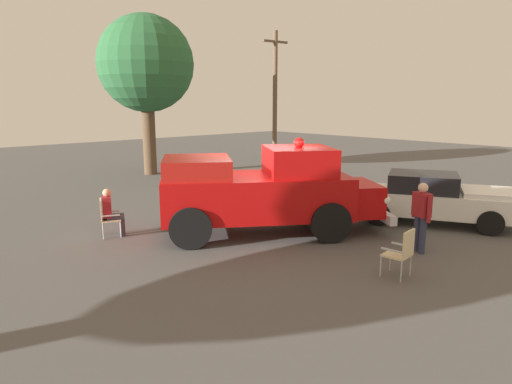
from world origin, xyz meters
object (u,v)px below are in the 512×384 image
(spectator_seated, at_px, (111,211))
(traffic_cone, at_px, (365,204))
(lawn_chair_by_car, at_px, (402,250))
(oak_tree_left, at_px, (146,65))
(vintage_fire_truck, at_px, (265,190))
(classic_hot_rod, at_px, (434,198))
(utility_pole, at_px, (275,95))
(spectator_standing, at_px, (421,213))
(lawn_chair_near_truck, at_px, (106,215))

(spectator_seated, xyz_separation_m, traffic_cone, (-3.13, -7.02, -0.39))
(lawn_chair_by_car, relative_size, oak_tree_left, 0.14)
(traffic_cone, bearing_deg, lawn_chair_by_car, 131.79)
(vintage_fire_truck, height_order, classic_hot_rod, vintage_fire_truck)
(oak_tree_left, distance_m, utility_pole, 7.93)
(spectator_seated, height_order, utility_pole, utility_pole)
(vintage_fire_truck, xyz_separation_m, spectator_standing, (-3.61, -1.63, -0.23))
(lawn_chair_by_car, xyz_separation_m, oak_tree_left, (15.32, -3.05, 4.62))
(vintage_fire_truck, bearing_deg, oak_tree_left, -14.63)
(spectator_seated, relative_size, utility_pole, 0.17)
(oak_tree_left, bearing_deg, traffic_cone, -175.33)
(spectator_seated, xyz_separation_m, spectator_standing, (-6.17, -4.78, 0.27))
(spectator_standing, height_order, utility_pole, utility_pole)
(lawn_chair_near_truck, relative_size, oak_tree_left, 0.14)
(lawn_chair_by_car, relative_size, spectator_standing, 0.61)
(vintage_fire_truck, bearing_deg, utility_pole, -45.99)
(spectator_standing, bearing_deg, lawn_chair_by_car, 107.14)
(vintage_fire_truck, bearing_deg, classic_hot_rod, -120.22)
(utility_pole, xyz_separation_m, traffic_cone, (-10.89, 6.81, -3.55))
(lawn_chair_near_truck, distance_m, spectator_standing, 7.93)
(lawn_chair_near_truck, height_order, lawn_chair_by_car, same)
(lawn_chair_near_truck, xyz_separation_m, traffic_cone, (-3.18, -7.14, -0.28))
(spectator_seated, height_order, oak_tree_left, oak_tree_left)
(spectator_seated, relative_size, traffic_cone, 2.03)
(oak_tree_left, xyz_separation_m, utility_pole, (-0.85, -7.77, -1.35))
(lawn_chair_by_car, distance_m, oak_tree_left, 16.29)
(classic_hot_rod, relative_size, lawn_chair_near_truck, 4.63)
(spectator_seated, bearing_deg, vintage_fire_truck, -129.11)
(utility_pole, bearing_deg, oak_tree_left, 83.76)
(vintage_fire_truck, relative_size, lawn_chair_by_car, 6.01)
(lawn_chair_by_car, distance_m, traffic_cone, 5.39)
(spectator_seated, bearing_deg, classic_hot_rod, -124.15)
(lawn_chair_near_truck, bearing_deg, oak_tree_left, -35.86)
(vintage_fire_truck, xyz_separation_m, utility_pole, (10.32, -10.69, 2.66))
(lawn_chair_near_truck, distance_m, oak_tree_left, 11.52)
(lawn_chair_near_truck, bearing_deg, classic_hot_rod, -124.03)
(lawn_chair_by_car, relative_size, traffic_cone, 1.61)
(classic_hot_rod, distance_m, spectator_seated, 9.14)
(classic_hot_rod, bearing_deg, lawn_chair_by_car, 109.16)
(lawn_chair_near_truck, xyz_separation_m, utility_pole, (7.71, -13.95, 3.27))
(spectator_standing, xyz_separation_m, utility_pole, (13.93, -9.06, 2.89))
(lawn_chair_by_car, xyz_separation_m, utility_pole, (14.47, -10.82, 3.27))
(vintage_fire_truck, bearing_deg, traffic_cone, -98.32)
(lawn_chair_near_truck, xyz_separation_m, oak_tree_left, (8.55, -6.18, 4.62))
(lawn_chair_by_car, bearing_deg, spectator_seated, 24.16)
(lawn_chair_near_truck, distance_m, spectator_seated, 0.17)
(lawn_chair_by_car, xyz_separation_m, spectator_seated, (6.71, 3.01, 0.11))
(vintage_fire_truck, relative_size, oak_tree_left, 0.82)
(lawn_chair_near_truck, bearing_deg, spectator_standing, -141.81)
(classic_hot_rod, height_order, spectator_seated, classic_hot_rod)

